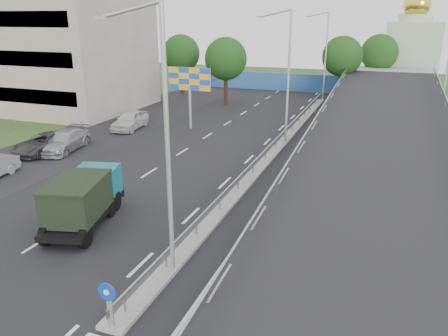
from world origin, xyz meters
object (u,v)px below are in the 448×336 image
at_px(sign_bollard, 109,305).
at_px(lamp_post_near, 162,132).
at_px(church, 411,50).
at_px(parked_car_d, 64,141).
at_px(lamp_post_mid, 286,71).
at_px(parked_car_c, 45,143).
at_px(lamp_post_far, 324,52).
at_px(billboard, 190,82).
at_px(dump_truck, 84,197).
at_px(parked_car_e, 130,120).

bearing_deg(sign_bollard, lamp_post_near, 88.36).
distance_m(church, parked_car_d, 48.90).
distance_m(sign_bollard, parked_car_d, 22.09).
relative_size(lamp_post_mid, parked_car_c, 1.95).
bearing_deg(lamp_post_far, billboard, -116.84).
height_order(lamp_post_far, billboard, lamp_post_far).
bearing_deg(parked_car_c, billboard, 61.25).
xyz_separation_m(dump_truck, parked_car_d, (-9.39, 9.85, -0.65)).
height_order(sign_bollard, lamp_post_near, lamp_post_near).
bearing_deg(sign_bollard, parked_car_e, 120.67).
bearing_deg(dump_truck, billboard, 84.70).
distance_m(lamp_post_mid, church, 35.41).
bearing_deg(dump_truck, parked_car_e, 100.73).
relative_size(lamp_post_near, parked_car_e, 2.05).
relative_size(billboard, parked_car_e, 1.12).
xyz_separation_m(lamp_post_mid, church, (9.89, 34.00, -0.50)).
bearing_deg(parked_car_e, lamp_post_near, -60.89).
distance_m(lamp_post_far, parked_car_e, 25.11).
bearing_deg(lamp_post_near, parked_car_c, 145.08).
bearing_deg(lamp_post_near, parked_car_d, 141.09).
relative_size(lamp_post_near, church, 0.73).
height_order(lamp_post_near, parked_car_d, lamp_post_near).
bearing_deg(billboard, lamp_post_far, 63.16).
xyz_separation_m(sign_bollard, parked_car_e, (-14.06, 23.71, -0.20)).
bearing_deg(dump_truck, lamp_post_near, -37.52).
xyz_separation_m(lamp_post_mid, parked_car_d, (-15.22, -7.71, -5.04)).
height_order(sign_bollard, billboard, billboard).
xyz_separation_m(dump_truck, parked_car_c, (-10.40, 8.89, -0.70)).
height_order(billboard, parked_car_d, billboard).
relative_size(lamp_post_mid, parked_car_e, 2.05).
distance_m(lamp_post_near, parked_car_e, 24.92).
relative_size(billboard, dump_truck, 0.89).
distance_m(sign_bollard, billboard, 27.53).
distance_m(billboard, parked_car_d, 11.97).
bearing_deg(parked_car_d, lamp_post_near, -48.86).
height_order(lamp_post_mid, billboard, lamp_post_mid).
relative_size(sign_bollard, parked_car_e, 0.34).
bearing_deg(lamp_post_near, billboard, 112.49).
distance_m(lamp_post_mid, dump_truck, 19.02).
bearing_deg(lamp_post_far, sign_bollard, -90.14).
relative_size(lamp_post_mid, billboard, 1.83).
height_order(lamp_post_near, parked_car_e, lamp_post_near).
bearing_deg(lamp_post_far, lamp_post_near, -90.00).
height_order(dump_truck, parked_car_e, dump_truck).
bearing_deg(parked_car_c, sign_bollard, -38.26).
bearing_deg(lamp_post_near, parked_car_e, 125.48).
relative_size(church, dump_truck, 2.24).
bearing_deg(dump_truck, parked_car_c, 124.65).
height_order(sign_bollard, parked_car_e, sign_bollard).
xyz_separation_m(lamp_post_mid, billboard, (-9.11, 2.00, -1.62)).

